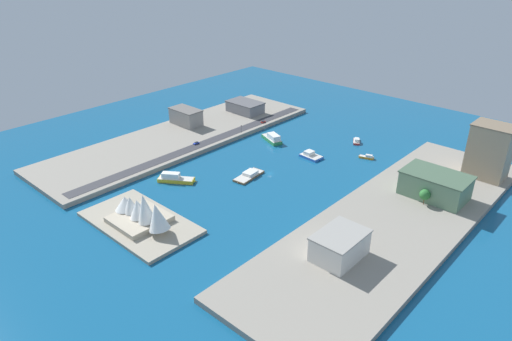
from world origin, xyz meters
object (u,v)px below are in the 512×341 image
(warehouse_low_gray, at_px, (245,107))
(carpark_squat_concrete, at_px, (186,117))
(hatchback_blue, at_px, (196,143))
(opera_landmark, at_px, (141,212))
(barge_flat_brown, at_px, (249,175))
(ferry_yellow_fast, at_px, (175,178))
(ferry_green_doubledeck, at_px, (272,138))
(apartment_midrise_tan, at_px, (490,151))
(traffic_light_waterfront, at_px, (241,128))
(water_taxi_orange, at_px, (367,157))
(catamaran_blue, at_px, (311,155))
(pickup_red, at_px, (263,122))
(tugboat_red, at_px, (357,141))
(terminal_long_green, at_px, (435,185))
(hotel_broad_white, at_px, (340,245))

(warehouse_low_gray, height_order, carpark_squat_concrete, carpark_squat_concrete)
(hatchback_blue, xyz_separation_m, opera_landmark, (-61.39, 93.25, 4.96))
(barge_flat_brown, bearing_deg, opera_landmark, 88.32)
(ferry_yellow_fast, xyz_separation_m, ferry_green_doubledeck, (-2.69, -96.73, 0.43))
(ferry_yellow_fast, height_order, warehouse_low_gray, warehouse_low_gray)
(apartment_midrise_tan, height_order, traffic_light_waterfront, apartment_midrise_tan)
(water_taxi_orange, bearing_deg, ferry_green_doubledeck, 16.94)
(carpark_squat_concrete, height_order, apartment_midrise_tan, apartment_midrise_tan)
(catamaran_blue, height_order, pickup_red, pickup_red)
(barge_flat_brown, distance_m, hatchback_blue, 64.48)
(catamaran_blue, distance_m, apartment_midrise_tan, 119.25)
(ferry_yellow_fast, height_order, catamaran_blue, ferry_yellow_fast)
(catamaran_blue, distance_m, warehouse_low_gray, 106.85)
(water_taxi_orange, xyz_separation_m, ferry_green_doubledeck, (72.98, 22.23, 1.54))
(catamaran_blue, bearing_deg, apartment_midrise_tan, -155.95)
(tugboat_red, distance_m, hatchback_blue, 127.07)
(pickup_red, bearing_deg, opera_landmark, 108.50)
(terminal_long_green, xyz_separation_m, carpark_squat_concrete, (209.63, 20.43, -0.82))
(carpark_squat_concrete, bearing_deg, warehouse_low_gray, -104.80)
(ferry_yellow_fast, distance_m, tugboat_red, 150.36)
(hotel_broad_white, bearing_deg, apartment_midrise_tan, -99.06)
(terminal_long_green, bearing_deg, water_taxi_orange, -24.39)
(terminal_long_green, xyz_separation_m, opera_landmark, (108.45, 137.24, -1.78))
(traffic_light_waterfront, bearing_deg, carpark_squat_concrete, 19.62)
(water_taxi_orange, height_order, pickup_red, pickup_red)
(apartment_midrise_tan, relative_size, pickup_red, 7.83)
(traffic_light_waterfront, relative_size, opera_landmark, 0.15)
(catamaran_blue, relative_size, hotel_broad_white, 0.64)
(barge_flat_brown, relative_size, pickup_red, 5.44)
(water_taxi_orange, bearing_deg, apartment_midrise_tan, -164.24)
(water_taxi_orange, height_order, apartment_midrise_tan, apartment_midrise_tan)
(catamaran_blue, distance_m, hotel_broad_white, 126.08)
(ferry_yellow_fast, bearing_deg, traffic_light_waterfront, -75.26)
(ferry_yellow_fast, relative_size, hotel_broad_white, 0.87)
(warehouse_low_gray, relative_size, pickup_red, 6.95)
(hotel_broad_white, xyz_separation_m, traffic_light_waterfront, (151.96, -88.14, -2.44))
(traffic_light_waterfront, bearing_deg, ferry_yellow_fast, 104.74)
(barge_flat_brown, bearing_deg, catamaran_blue, -102.66)
(warehouse_low_gray, distance_m, pickup_red, 33.11)
(ferry_green_doubledeck, relative_size, pickup_red, 5.17)
(traffic_light_waterfront, bearing_deg, tugboat_red, -145.65)
(warehouse_low_gray, bearing_deg, terminal_long_green, 169.26)
(barge_flat_brown, distance_m, ferry_green_doubledeck, 65.09)
(ferry_yellow_fast, height_order, pickup_red, ferry_yellow_fast)
(catamaran_blue, distance_m, ferry_green_doubledeck, 41.46)
(carpark_squat_concrete, bearing_deg, ferry_yellow_fast, 135.60)
(catamaran_blue, xyz_separation_m, carpark_squat_concrete, (115.77, 22.01, 8.60))
(barge_flat_brown, relative_size, opera_landmark, 0.56)
(tugboat_red, relative_size, apartment_midrise_tan, 0.36)
(hotel_broad_white, relative_size, pickup_red, 5.99)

